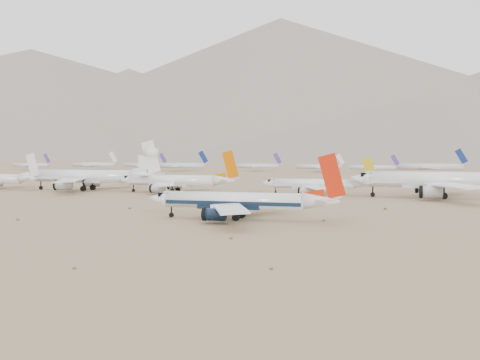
{
  "coord_description": "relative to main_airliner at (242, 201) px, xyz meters",
  "views": [
    {
      "loc": [
        36.85,
        -120.15,
        15.74
      ],
      "look_at": [
        -5.81,
        41.06,
        7.0
      ],
      "focal_mm": 40.0,
      "sensor_mm": 36.0,
      "label": 1
    }
  ],
  "objects": [
    {
      "name": "ground",
      "position": [
        -5.62,
        0.64,
        -4.29
      ],
      "size": [
        7000.0,
        7000.0,
        0.0
      ],
      "primitive_type": "plane",
      "color": "#82674B",
      "rests_on": "ground"
    },
    {
      "name": "main_airliner",
      "position": [
        0.0,
        0.0,
        0.0
      ],
      "size": [
        44.22,
        43.19,
        15.6
      ],
      "color": "white",
      "rests_on": "ground"
    },
    {
      "name": "row2_navy_widebody",
      "position": [
        52.43,
        73.16,
        1.75
      ],
      "size": [
        60.76,
        59.42,
        21.62
      ],
      "color": "white",
      "rests_on": "ground"
    },
    {
      "name": "row2_gold_tail",
      "position": [
        8.71,
        76.49,
        -0.35
      ],
      "size": [
        39.55,
        38.68,
        14.08
      ],
      "color": "white",
      "rests_on": "ground"
    },
    {
      "name": "row2_orange_tail",
      "position": [
        -44.92,
        72.53,
        0.33
      ],
      "size": [
        46.14,
        45.14,
        16.46
      ],
      "color": "white",
      "rests_on": "ground"
    },
    {
      "name": "row2_white_trijet",
      "position": [
        -82.96,
        74.9,
        1.67
      ],
      "size": [
        58.05,
        56.74,
        20.57
      ],
      "color": "white",
      "rests_on": "ground"
    },
    {
      "name": "distant_storage_row",
      "position": [
        -54.38,
        304.32,
        0.15
      ],
      "size": [
        475.41,
        58.22,
        16.23
      ],
      "color": "silver",
      "rests_on": "ground"
    },
    {
      "name": "mountain_range",
      "position": [
        64.56,
        1648.65,
        186.03
      ],
      "size": [
        7354.0,
        3024.0,
        470.0
      ],
      "color": "slate",
      "rests_on": "ground"
    },
    {
      "name": "desert_scrub",
      "position": [
        -6.26,
        -32.18,
        -4.0
      ],
      "size": [
        261.14,
        121.67,
        0.63
      ],
      "color": "brown",
      "rests_on": "ground"
    }
  ]
}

